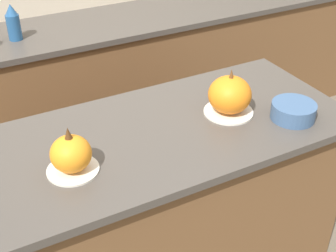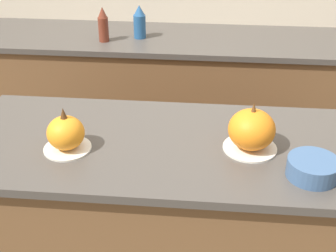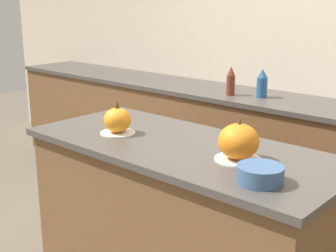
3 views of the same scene
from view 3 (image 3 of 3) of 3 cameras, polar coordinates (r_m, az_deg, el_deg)
name	(u,v)px [view 3 (image 3 of 3)]	position (r m, az deg, el deg)	size (l,w,h in m)	color
wall_back	(323,48)	(3.63, 18.39, 9.06)	(8.00, 0.06, 2.50)	beige
kitchen_island	(180,224)	(2.52, 1.53, -11.84)	(1.67, 0.73, 0.89)	brown
back_counter	(294,163)	(3.50, 15.10, -4.35)	(6.00, 0.60, 0.90)	brown
pumpkin_cake_left	(118,121)	(2.53, -6.17, 0.61)	(0.19, 0.19, 0.19)	silver
pumpkin_cake_right	(239,142)	(2.12, 8.60, -2.00)	(0.22, 0.22, 0.21)	silver
bottle_tall	(231,81)	(3.51, 7.66, 5.40)	(0.06, 0.06, 0.22)	maroon
bottle_short	(262,84)	(3.47, 11.40, 5.07)	(0.08, 0.08, 0.21)	#235184
mixing_bowl	(260,174)	(1.89, 11.16, -5.79)	(0.19, 0.19, 0.07)	#3D5B84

